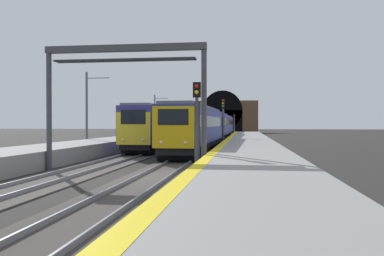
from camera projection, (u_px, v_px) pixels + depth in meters
name	position (u px, v px, depth m)	size (l,w,h in m)	color
ground_plane	(156.00, 178.00, 18.36)	(320.00, 320.00, 0.00)	#282623
platform_right	(252.00, 168.00, 17.77)	(112.00, 4.36, 1.03)	gray
platform_right_edge_strip	(209.00, 156.00, 18.02)	(112.00, 0.50, 0.01)	yellow
track_main_line	(156.00, 177.00, 18.36)	(160.00, 3.05, 0.21)	#423D38
track_adjacent_line	(66.00, 176.00, 18.94)	(160.00, 3.18, 0.21)	#4C4742
train_main_approaching	(214.00, 126.00, 51.63)	(55.58, 3.28, 3.95)	navy
train_adjacent_platform	(177.00, 125.00, 49.64)	(40.60, 3.15, 4.99)	navy
railway_signal_near	(197.00, 120.00, 19.54)	(0.39, 0.38, 4.56)	#38383D
railway_signal_mid	(223.00, 118.00, 42.50)	(0.39, 0.38, 5.18)	#4C4C54
railway_signal_far	(234.00, 123.00, 84.95)	(0.39, 0.38, 4.54)	#4C4C54
overhead_signal_gantry	(124.00, 75.00, 20.82)	(0.70, 8.68, 6.65)	#3F3F47
tunnel_portal	(223.00, 117.00, 110.94)	(2.80, 19.53, 11.66)	brown
catenary_mast_near	(155.00, 116.00, 68.23)	(0.22, 2.41, 7.43)	#595B60
catenary_mast_far	(87.00, 109.00, 39.00)	(0.22, 2.44, 7.58)	#595B60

